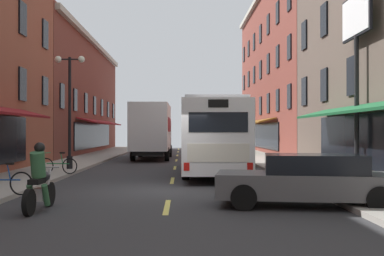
{
  "coord_description": "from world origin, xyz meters",
  "views": [
    {
      "loc": [
        0.39,
        -15.64,
        1.92
      ],
      "look_at": [
        0.77,
        3.01,
        2.05
      ],
      "focal_mm": 44.69,
      "sensor_mm": 36.0,
      "label": 1
    }
  ],
  "objects_px": {
    "bicycle_near": "(58,165)",
    "bicycle_mid": "(3,182)",
    "sedan_mid": "(309,180)",
    "transit_bus": "(213,136)",
    "motorcycle_rider": "(40,182)",
    "box_truck": "(152,131)",
    "sedan_near": "(157,145)",
    "billboard_sign": "(357,37)",
    "street_lamp_twin": "(70,106)"
  },
  "relations": [
    {
      "from": "billboard_sign",
      "to": "sedan_mid",
      "type": "relative_size",
      "value": 1.48
    },
    {
      "from": "billboard_sign",
      "to": "sedan_mid",
      "type": "distance_m",
      "value": 8.42
    },
    {
      "from": "billboard_sign",
      "to": "motorcycle_rider",
      "type": "distance_m",
      "value": 12.95
    },
    {
      "from": "box_truck",
      "to": "sedan_mid",
      "type": "distance_m",
      "value": 21.34
    },
    {
      "from": "box_truck",
      "to": "street_lamp_twin",
      "type": "xyz_separation_m",
      "value": [
        -3.31,
        -9.91,
        1.18
      ]
    },
    {
      "from": "box_truck",
      "to": "bicycle_near",
      "type": "relative_size",
      "value": 4.93
    },
    {
      "from": "street_lamp_twin",
      "to": "billboard_sign",
      "type": "bearing_deg",
      "value": -21.63
    },
    {
      "from": "transit_bus",
      "to": "street_lamp_twin",
      "type": "bearing_deg",
      "value": 173.15
    },
    {
      "from": "motorcycle_rider",
      "to": "bicycle_near",
      "type": "xyz_separation_m",
      "value": [
        -1.78,
        8.56,
        -0.21
      ]
    },
    {
      "from": "sedan_mid",
      "to": "street_lamp_twin",
      "type": "relative_size",
      "value": 0.89
    },
    {
      "from": "bicycle_mid",
      "to": "motorcycle_rider",
      "type": "bearing_deg",
      "value": -49.8
    },
    {
      "from": "billboard_sign",
      "to": "transit_bus",
      "type": "relative_size",
      "value": 0.63
    },
    {
      "from": "transit_bus",
      "to": "sedan_near",
      "type": "xyz_separation_m",
      "value": [
        -3.64,
        20.68,
        -1.0
      ]
    },
    {
      "from": "sedan_mid",
      "to": "bicycle_mid",
      "type": "height_order",
      "value": "sedan_mid"
    },
    {
      "from": "transit_bus",
      "to": "street_lamp_twin",
      "type": "height_order",
      "value": "street_lamp_twin"
    },
    {
      "from": "billboard_sign",
      "to": "sedan_mid",
      "type": "bearing_deg",
      "value": -119.9
    },
    {
      "from": "sedan_near",
      "to": "bicycle_near",
      "type": "height_order",
      "value": "sedan_near"
    },
    {
      "from": "sedan_mid",
      "to": "sedan_near",
      "type": "bearing_deg",
      "value": 100.12
    },
    {
      "from": "transit_bus",
      "to": "street_lamp_twin",
      "type": "distance_m",
      "value": 6.97
    },
    {
      "from": "transit_bus",
      "to": "motorcycle_rider",
      "type": "xyz_separation_m",
      "value": [
        -4.84,
        -10.46,
        -0.99
      ]
    },
    {
      "from": "billboard_sign",
      "to": "bicycle_mid",
      "type": "bearing_deg",
      "value": -158.23
    },
    {
      "from": "bicycle_mid",
      "to": "street_lamp_twin",
      "type": "xyz_separation_m",
      "value": [
        -0.37,
        9.43,
        2.62
      ]
    },
    {
      "from": "sedan_mid",
      "to": "box_truck",
      "type": "bearing_deg",
      "value": 104.38
    },
    {
      "from": "sedan_mid",
      "to": "motorcycle_rider",
      "type": "relative_size",
      "value": 2.31
    },
    {
      "from": "motorcycle_rider",
      "to": "bicycle_mid",
      "type": "bearing_deg",
      "value": 130.2
    },
    {
      "from": "motorcycle_rider",
      "to": "sedan_mid",
      "type": "bearing_deg",
      "value": 4.67
    },
    {
      "from": "sedan_near",
      "to": "motorcycle_rider",
      "type": "bearing_deg",
      "value": -92.22
    },
    {
      "from": "transit_bus",
      "to": "bicycle_mid",
      "type": "height_order",
      "value": "transit_bus"
    },
    {
      "from": "bicycle_near",
      "to": "motorcycle_rider",
      "type": "bearing_deg",
      "value": -78.27
    },
    {
      "from": "sedan_near",
      "to": "street_lamp_twin",
      "type": "relative_size",
      "value": 0.85
    },
    {
      "from": "billboard_sign",
      "to": "street_lamp_twin",
      "type": "bearing_deg",
      "value": 158.37
    },
    {
      "from": "billboard_sign",
      "to": "street_lamp_twin",
      "type": "relative_size",
      "value": 1.31
    },
    {
      "from": "motorcycle_rider",
      "to": "transit_bus",
      "type": "bearing_deg",
      "value": 65.16
    },
    {
      "from": "bicycle_mid",
      "to": "sedan_near",
      "type": "bearing_deg",
      "value": 84.6
    },
    {
      "from": "transit_bus",
      "to": "sedan_mid",
      "type": "height_order",
      "value": "transit_bus"
    },
    {
      "from": "transit_bus",
      "to": "bicycle_mid",
      "type": "bearing_deg",
      "value": -126.64
    },
    {
      "from": "sedan_near",
      "to": "box_truck",
      "type": "bearing_deg",
      "value": -89.01
    },
    {
      "from": "transit_bus",
      "to": "bicycle_near",
      "type": "xyz_separation_m",
      "value": [
        -6.62,
        -1.91,
        -1.2
      ]
    },
    {
      "from": "sedan_near",
      "to": "street_lamp_twin",
      "type": "distance_m",
      "value": 20.26
    },
    {
      "from": "billboard_sign",
      "to": "bicycle_mid",
      "type": "distance_m",
      "value": 13.53
    },
    {
      "from": "motorcycle_rider",
      "to": "bicycle_mid",
      "type": "height_order",
      "value": "motorcycle_rider"
    },
    {
      "from": "billboard_sign",
      "to": "box_truck",
      "type": "distance_m",
      "value": 17.45
    },
    {
      "from": "billboard_sign",
      "to": "street_lamp_twin",
      "type": "xyz_separation_m",
      "value": [
        -12.03,
        4.77,
        -2.42
      ]
    },
    {
      "from": "transit_bus",
      "to": "sedan_mid",
      "type": "distance_m",
      "value": 10.14
    },
    {
      "from": "motorcycle_rider",
      "to": "street_lamp_twin",
      "type": "distance_m",
      "value": 11.69
    },
    {
      "from": "sedan_mid",
      "to": "bicycle_mid",
      "type": "xyz_separation_m",
      "value": [
        -8.23,
        1.31,
        -0.18
      ]
    },
    {
      "from": "transit_bus",
      "to": "motorcycle_rider",
      "type": "bearing_deg",
      "value": -114.84
    },
    {
      "from": "billboard_sign",
      "to": "bicycle_mid",
      "type": "height_order",
      "value": "billboard_sign"
    },
    {
      "from": "box_truck",
      "to": "bicycle_near",
      "type": "bearing_deg",
      "value": -104.03
    },
    {
      "from": "bicycle_near",
      "to": "bicycle_mid",
      "type": "height_order",
      "value": "same"
    }
  ]
}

